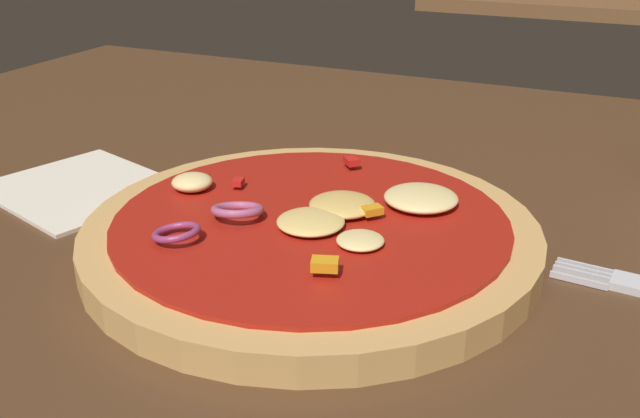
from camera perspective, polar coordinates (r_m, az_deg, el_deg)
dining_table at (r=0.50m, az=0.45°, el=-3.46°), size 1.16×0.93×0.03m
pizza at (r=0.47m, az=-0.93°, el=-1.81°), size 0.30×0.30×0.04m
napkin at (r=0.60m, az=-18.39°, el=1.59°), size 0.16×0.15×0.00m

